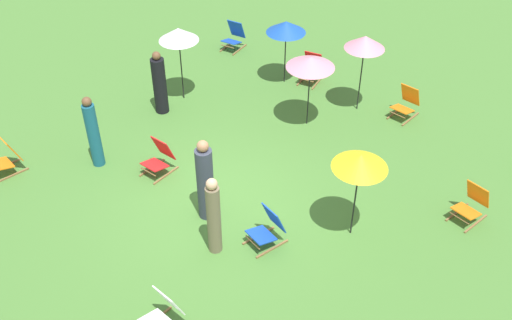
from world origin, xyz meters
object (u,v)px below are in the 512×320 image
deckchair_2 (268,228)px  person_1 (214,217)px  deckchair_3 (311,69)px  person_3 (205,182)px  deckchair_1 (163,313)px  umbrella_1 (311,62)px  deckchair_0 (406,103)px  deckchair_6 (472,204)px  deckchair_7 (6,157)px  umbrella_2 (360,161)px  umbrella_4 (286,27)px  umbrella_3 (365,42)px  person_2 (93,133)px  deckchair_8 (159,158)px  person_0 (160,84)px  deckchair_5 (234,37)px  umbrella_0 (178,34)px

deckchair_2 → person_1: 1.11m
deckchair_3 → person_3: size_ratio=0.46×
deckchair_1 → umbrella_1: umbrella_1 is taller
deckchair_3 → umbrella_1: umbrella_1 is taller
deckchair_0 → deckchair_6: 3.72m
deckchair_1 → deckchair_7: (-5.69, 0.51, 0.00)m
deckchair_6 → deckchair_7: size_ratio=1.00×
deckchair_2 → umbrella_1: bearing=128.9°
umbrella_2 → umbrella_4: umbrella_2 is taller
deckchair_1 → deckchair_7: same height
umbrella_3 → person_2: (-3.10, -5.72, -1.02)m
deckchair_8 → person_0: bearing=134.4°
umbrella_1 → person_0: 3.78m
umbrella_3 → person_0: size_ratio=1.21×
deckchair_0 → deckchair_3: bearing=-175.0°
deckchair_1 → person_1: bearing=109.3°
deckchair_2 → person_2: size_ratio=0.48×
deckchair_5 → person_2: (1.50, -6.07, 0.47)m
deckchair_1 → person_3: size_ratio=0.45×
deckchair_8 → umbrella_4: size_ratio=0.47×
deckchair_6 → umbrella_2: (-1.54, -1.92, 1.42)m
deckchair_7 → umbrella_4: (2.14, 7.00, 1.24)m
deckchair_6 → deckchair_7: bearing=-139.1°
deckchair_8 → umbrella_0: umbrella_0 is taller
deckchair_2 → person_0: 5.27m
deckchair_0 → person_1: bearing=-91.8°
deckchair_1 → deckchair_8: bearing=140.4°
deckchair_3 → umbrella_2: size_ratio=0.44×
deckchair_8 → person_1: 2.74m
deckchair_1 → umbrella_2: 4.27m
deckchair_8 → person_3: person_3 is taller
deckchair_5 → person_2: 6.27m
deckchair_1 → umbrella_2: (1.08, 3.88, 1.42)m
person_2 → person_1: bearing=152.5°
deckchair_3 → deckchair_8: (-0.13, -5.32, 0.00)m
umbrella_0 → person_3: (3.60, -2.74, -0.94)m
deckchair_8 → umbrella_1: umbrella_1 is taller
deckchair_5 → umbrella_1: bearing=-34.0°
deckchair_6 → person_2: size_ratio=0.48×
deckchair_6 → person_0: size_ratio=0.50×
deckchair_0 → person_0: size_ratio=0.50×
deckchair_0 → deckchair_2: bearing=-85.9°
deckchair_3 → umbrella_4: bearing=-149.7°
deckchair_8 → person_2: person_2 is taller
umbrella_4 → umbrella_0: bearing=-121.4°
deckchair_8 → person_2: bearing=-152.4°
deckchair_3 → person_2: 6.23m
deckchair_6 → umbrella_1: 4.70m
deckchair_1 → umbrella_0: size_ratio=0.42×
deckchair_5 → person_1: 8.18m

